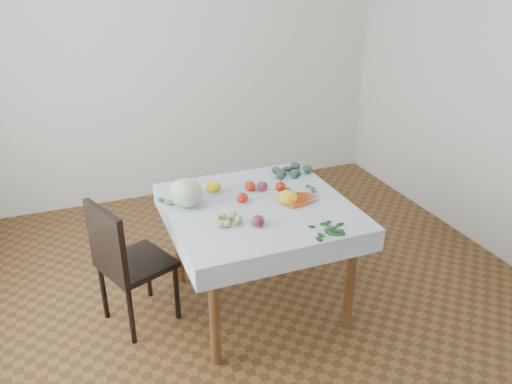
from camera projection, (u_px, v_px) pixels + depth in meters
ground at (258, 302)px, 3.47m from camera, size 4.00×4.00×0.00m
back_wall at (179, 56)px, 4.58m from camera, size 4.00×0.04×2.70m
table at (258, 219)px, 3.19m from camera, size 1.00×1.00×0.75m
tablecloth at (258, 205)px, 3.15m from camera, size 1.12×1.12×0.01m
chair at (124, 258)px, 3.06m from camera, size 0.52×0.52×0.87m
cabbage at (186, 193)px, 3.09m from camera, size 0.27×0.27×0.19m
tomato_a at (250, 186)px, 3.32m from camera, size 0.10×0.10×0.07m
tomato_b at (281, 187)px, 3.33m from camera, size 0.08×0.08×0.06m
tomato_c at (242, 198)px, 3.16m from camera, size 0.09×0.09×0.06m
tomato_d at (288, 194)px, 3.22m from camera, size 0.09×0.09×0.06m
heirloom_back at (213, 186)px, 3.31m from camera, size 0.14×0.14×0.07m
heirloom_front at (287, 197)px, 3.14m from camera, size 0.15×0.15×0.09m
onion_a at (262, 186)px, 3.33m from camera, size 0.09×0.09×0.06m
onion_b at (258, 221)px, 2.88m from camera, size 0.10×0.10×0.07m
tomatillo_cluster at (230, 220)px, 2.92m from camera, size 0.14×0.11×0.04m
carrot_bunch at (304, 198)px, 3.20m from camera, size 0.23×0.22×0.03m
kale_bunch at (295, 173)px, 3.56m from camera, size 0.25×0.25×0.04m
basil_bunch at (327, 230)px, 2.85m from camera, size 0.23×0.16×0.01m
dill_bunch at (177, 198)px, 3.21m from camera, size 0.20×0.20×0.02m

